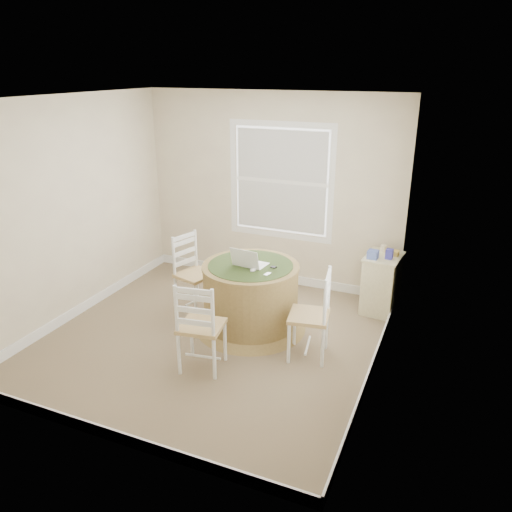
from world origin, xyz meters
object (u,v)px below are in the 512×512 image
at_px(chair_left, 196,274).
at_px(chair_near, 202,326).
at_px(laptop, 250,263).
at_px(corner_chest, 381,283).
at_px(round_table, 251,294).
at_px(chair_right, 309,315).

xyz_separation_m(chair_left, chair_near, (0.70, -1.12, 0.00)).
distance_m(chair_near, laptop, 1.00).
xyz_separation_m(laptop, corner_chest, (1.31, 1.05, -0.45)).
bearing_deg(round_table, corner_chest, 49.83).
bearing_deg(corner_chest, chair_left, -152.76).
bearing_deg(round_table, laptop, -91.73).
bearing_deg(chair_right, corner_chest, 149.79).
xyz_separation_m(chair_left, corner_chest, (2.13, 0.87, -0.11)).
height_order(round_table, laptop, laptop).
relative_size(chair_near, chair_right, 1.00).
bearing_deg(round_table, chair_right, -10.80).
bearing_deg(chair_near, chair_right, -154.76).
xyz_separation_m(chair_near, corner_chest, (1.43, 1.98, -0.11)).
bearing_deg(chair_right, laptop, -120.66).
bearing_deg(chair_left, round_table, -85.24).
relative_size(chair_right, laptop, 2.54).
bearing_deg(laptop, corner_chest, -134.95).
relative_size(round_table, corner_chest, 1.75).
xyz_separation_m(chair_left, chair_right, (1.61, -0.50, 0.00)).
height_order(round_table, chair_right, chair_right).
height_order(chair_left, laptop, laptop).
bearing_deg(corner_chest, chair_right, -105.57).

